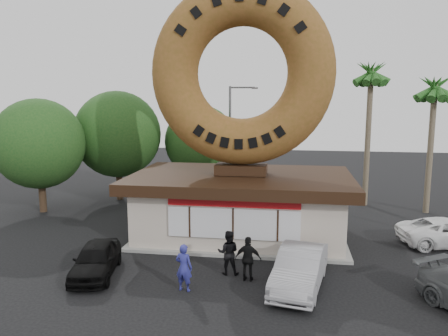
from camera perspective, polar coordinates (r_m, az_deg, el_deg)
ground at (r=17.61m, az=-0.13°, el=-14.83°), size 90.00×90.00×0.00m
donut_shop at (r=22.67m, az=2.23°, el=-4.61°), size 11.20×7.20×3.80m
giant_donut at (r=22.07m, az=2.34°, el=12.27°), size 9.12×2.32×9.12m
tree_west at (r=31.39m, az=-13.73°, el=4.29°), size 6.00×6.00×7.65m
tree_mid at (r=31.73m, az=-3.06°, el=3.46°), size 5.20×5.20×6.63m
tree_far at (r=29.47m, az=-23.01°, el=2.92°), size 5.60×5.60×7.14m
palm_near at (r=30.34m, az=18.65°, el=11.05°), size 2.60×2.60×9.75m
palm_far at (r=29.64m, az=25.81°, el=8.88°), size 2.60×2.60×8.75m
street_lamp at (r=32.30m, az=1.04°, el=4.40°), size 2.11×0.20×8.00m
person_left at (r=16.75m, az=-5.26°, el=-12.81°), size 0.73×0.55×1.81m
person_center at (r=18.13m, az=0.56°, el=-10.98°), size 0.94×0.75×1.84m
person_right at (r=17.54m, az=3.19°, el=-11.77°), size 1.08×0.52×1.79m
car_black at (r=18.85m, az=-16.39°, el=-11.39°), size 2.32×4.14×1.33m
car_silver at (r=17.24m, az=9.87°, el=-12.78°), size 2.41×4.83×1.52m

